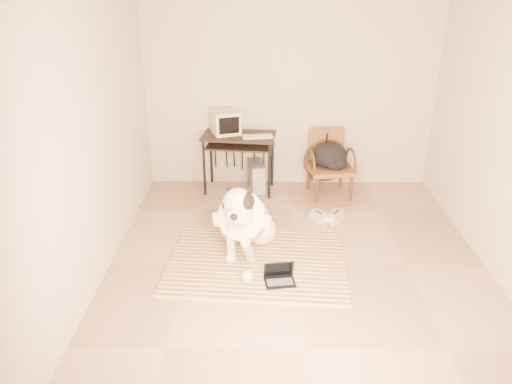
{
  "coord_description": "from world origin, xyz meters",
  "views": [
    {
      "loc": [
        -0.38,
        -4.57,
        2.89
      ],
      "look_at": [
        -0.44,
        0.16,
        0.77
      ],
      "focal_mm": 35.0,
      "sensor_mm": 36.0,
      "label": 1
    }
  ],
  "objects_px": {
    "dog": "(245,220)",
    "laptop": "(279,277)",
    "backpack": "(330,157)",
    "pc_tower": "(256,176)",
    "computer_desk": "(239,143)",
    "rattan_chair": "(329,164)",
    "crt_monitor": "(226,122)"
  },
  "relations": [
    {
      "from": "pc_tower",
      "to": "rattan_chair",
      "type": "height_order",
      "value": "rattan_chair"
    },
    {
      "from": "rattan_chair",
      "to": "pc_tower",
      "type": "bearing_deg",
      "value": 174.84
    },
    {
      "from": "dog",
      "to": "laptop",
      "type": "bearing_deg",
      "value": -59.22
    },
    {
      "from": "crt_monitor",
      "to": "backpack",
      "type": "relative_size",
      "value": 0.93
    },
    {
      "from": "dog",
      "to": "laptop",
      "type": "distance_m",
      "value": 0.78
    },
    {
      "from": "rattan_chair",
      "to": "backpack",
      "type": "distance_m",
      "value": 0.15
    },
    {
      "from": "laptop",
      "to": "computer_desk",
      "type": "bearing_deg",
      "value": 102.27
    },
    {
      "from": "computer_desk",
      "to": "crt_monitor",
      "type": "xyz_separation_m",
      "value": [
        -0.18,
        0.08,
        0.27
      ]
    },
    {
      "from": "dog",
      "to": "backpack",
      "type": "distance_m",
      "value": 1.89
    },
    {
      "from": "laptop",
      "to": "crt_monitor",
      "type": "distance_m",
      "value": 2.63
    },
    {
      "from": "pc_tower",
      "to": "crt_monitor",
      "type": "bearing_deg",
      "value": 170.56
    },
    {
      "from": "dog",
      "to": "rattan_chair",
      "type": "distance_m",
      "value": 1.95
    },
    {
      "from": "computer_desk",
      "to": "crt_monitor",
      "type": "distance_m",
      "value": 0.33
    },
    {
      "from": "crt_monitor",
      "to": "backpack",
      "type": "height_order",
      "value": "crt_monitor"
    },
    {
      "from": "dog",
      "to": "backpack",
      "type": "height_order",
      "value": "dog"
    },
    {
      "from": "crt_monitor",
      "to": "rattan_chair",
      "type": "xyz_separation_m",
      "value": [
        1.42,
        -0.16,
        -0.53
      ]
    },
    {
      "from": "pc_tower",
      "to": "backpack",
      "type": "bearing_deg",
      "value": -10.01
    },
    {
      "from": "crt_monitor",
      "to": "backpack",
      "type": "distance_m",
      "value": 1.5
    },
    {
      "from": "computer_desk",
      "to": "pc_tower",
      "type": "bearing_deg",
      "value": 2.96
    },
    {
      "from": "backpack",
      "to": "pc_tower",
      "type": "bearing_deg",
      "value": 169.99
    },
    {
      "from": "crt_monitor",
      "to": "pc_tower",
      "type": "distance_m",
      "value": 0.88
    },
    {
      "from": "computer_desk",
      "to": "backpack",
      "type": "distance_m",
      "value": 1.26
    },
    {
      "from": "dog",
      "to": "rattan_chair",
      "type": "bearing_deg",
      "value": 55.31
    },
    {
      "from": "laptop",
      "to": "rattan_chair",
      "type": "bearing_deg",
      "value": 71.44
    },
    {
      "from": "computer_desk",
      "to": "crt_monitor",
      "type": "relative_size",
      "value": 2.34
    },
    {
      "from": "dog",
      "to": "rattan_chair",
      "type": "height_order",
      "value": "dog"
    },
    {
      "from": "laptop",
      "to": "rattan_chair",
      "type": "height_order",
      "value": "rattan_chair"
    },
    {
      "from": "dog",
      "to": "rattan_chair",
      "type": "relative_size",
      "value": 1.56
    },
    {
      "from": "pc_tower",
      "to": "backpack",
      "type": "distance_m",
      "value": 1.08
    },
    {
      "from": "laptop",
      "to": "rattan_chair",
      "type": "relative_size",
      "value": 0.37
    },
    {
      "from": "pc_tower",
      "to": "rattan_chair",
      "type": "relative_size",
      "value": 0.53
    },
    {
      "from": "dog",
      "to": "computer_desk",
      "type": "bearing_deg",
      "value": 94.54
    }
  ]
}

